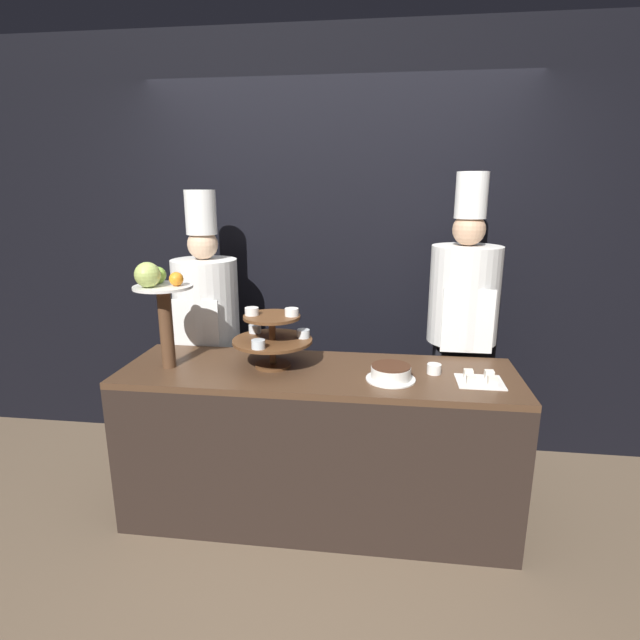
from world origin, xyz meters
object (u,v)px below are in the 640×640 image
object	(u,v)px
fruit_pedestal	(159,295)
chef_left	(207,324)
tiered_stand	(272,335)
cake_square_tray	(480,379)
cake_round	(391,373)
chef_center_left	(462,322)
cup_white	(434,369)

from	to	relation	value
fruit_pedestal	chef_left	xyz separation A→B (m)	(0.02, 0.60, -0.31)
tiered_stand	cake_square_tray	world-z (taller)	tiered_stand
cake_round	chef_center_left	bearing A→B (deg)	55.47
cup_white	cake_square_tray	size ratio (longest dim) A/B	0.32
cup_white	chef_left	world-z (taller)	chef_left
cake_square_tray	chef_center_left	bearing A→B (deg)	91.11
cup_white	chef_center_left	world-z (taller)	chef_center_left
cake_round	chef_left	xyz separation A→B (m)	(-1.18, 0.63, 0.05)
tiered_stand	cake_round	xyz separation A→B (m)	(0.63, -0.12, -0.14)
cup_white	chef_center_left	xyz separation A→B (m)	(0.21, 0.51, 0.13)
tiered_stand	cake_round	bearing A→B (deg)	-10.34
chef_left	chef_center_left	bearing A→B (deg)	0.00
tiered_stand	cup_white	bearing A→B (deg)	0.19
tiered_stand	fruit_pedestal	bearing A→B (deg)	-171.01
chef_center_left	cake_square_tray	bearing A→B (deg)	-88.89
tiered_stand	chef_center_left	xyz separation A→B (m)	(1.06, 0.51, -0.03)
cake_square_tray	fruit_pedestal	bearing A→B (deg)	179.89
cup_white	cake_square_tray	bearing A→B (deg)	-24.07
tiered_stand	cake_round	size ratio (longest dim) A/B	1.71
fruit_pedestal	cup_white	xyz separation A→B (m)	(1.43, 0.09, -0.37)
tiered_stand	fruit_pedestal	size ratio (longest dim) A/B	0.74
cup_white	chef_left	distance (m)	1.50
cup_white	chef_center_left	distance (m)	0.56
fruit_pedestal	cake_square_tray	world-z (taller)	fruit_pedestal
fruit_pedestal	cup_white	size ratio (longest dim) A/B	7.91
fruit_pedestal	cake_round	world-z (taller)	fruit_pedestal
chef_left	chef_center_left	size ratio (longest dim) A/B	0.95
fruit_pedestal	cake_square_tray	size ratio (longest dim) A/B	2.54
fruit_pedestal	cake_round	bearing A→B (deg)	-1.17
cake_square_tray	chef_left	xyz separation A→B (m)	(-1.63, 0.60, 0.07)
cake_square_tray	chef_center_left	size ratio (longest dim) A/B	0.12
fruit_pedestal	chef_left	size ratio (longest dim) A/B	0.32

